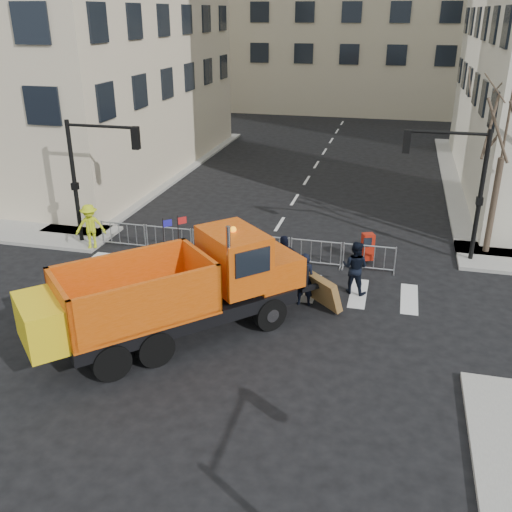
% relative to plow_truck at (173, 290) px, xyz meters
% --- Properties ---
extents(ground, '(120.00, 120.00, 0.00)m').
position_rel_plow_truck_xyz_m(ground, '(1.02, -0.98, -1.69)').
color(ground, black).
rests_on(ground, ground).
extents(sidewalk_back, '(64.00, 5.00, 0.15)m').
position_rel_plow_truck_xyz_m(sidewalk_back, '(1.02, 7.52, -1.62)').
color(sidewalk_back, gray).
rests_on(sidewalk_back, ground).
extents(traffic_light_left, '(0.18, 0.18, 5.40)m').
position_rel_plow_truck_xyz_m(traffic_light_left, '(-6.98, 6.52, 1.01)').
color(traffic_light_left, black).
rests_on(traffic_light_left, ground).
extents(traffic_light_right, '(0.18, 0.18, 5.40)m').
position_rel_plow_truck_xyz_m(traffic_light_right, '(9.52, 8.52, 1.01)').
color(traffic_light_right, black).
rests_on(traffic_light_right, ground).
extents(crowd_barriers, '(12.60, 0.60, 1.10)m').
position_rel_plow_truck_xyz_m(crowd_barriers, '(0.27, 6.62, -1.14)').
color(crowd_barriers, '#9EA0A5').
rests_on(crowd_barriers, ground).
extents(street_tree, '(3.00, 3.00, 7.50)m').
position_rel_plow_truck_xyz_m(street_tree, '(10.22, 9.52, 2.06)').
color(street_tree, '#382B21').
rests_on(street_tree, ground).
extents(plow_truck, '(8.72, 8.82, 3.81)m').
position_rel_plow_truck_xyz_m(plow_truck, '(0.00, 0.00, 0.00)').
color(plow_truck, black).
rests_on(plow_truck, ground).
extents(cop_a, '(0.76, 0.55, 1.94)m').
position_rel_plow_truck_xyz_m(cop_a, '(3.51, 3.21, -0.72)').
color(cop_a, black).
rests_on(cop_a, ground).
extents(cop_b, '(1.11, 0.96, 1.98)m').
position_rel_plow_truck_xyz_m(cop_b, '(5.12, 4.57, -0.70)').
color(cop_b, black).
rests_on(cop_b, ground).
extents(cop_c, '(1.30, 1.01, 2.06)m').
position_rel_plow_truck_xyz_m(cop_c, '(2.59, 4.33, -0.66)').
color(cop_c, black).
rests_on(cop_c, ground).
extents(worker, '(1.42, 1.12, 1.92)m').
position_rel_plow_truck_xyz_m(worker, '(-6.06, 5.82, -0.58)').
color(worker, '#B9CB17').
rests_on(worker, sidewalk_back).
extents(newspaper_box, '(0.57, 0.55, 1.10)m').
position_rel_plow_truck_xyz_m(newspaper_box, '(5.40, 7.40, -0.99)').
color(newspaper_box, '#A21B0C').
rests_on(newspaper_box, sidewalk_back).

